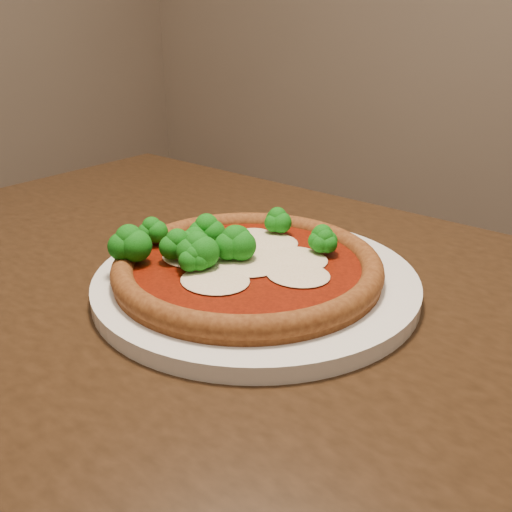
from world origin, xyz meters
The scene contains 3 objects.
dining_table centered at (-0.18, 0.16, 0.64)m, with size 1.21×0.82×0.75m.
plate centered at (-0.17, 0.16, 0.76)m, with size 0.36×0.36×0.02m, color white.
pizza centered at (-0.18, 0.16, 0.78)m, with size 0.29×0.29×0.06m.
Camera 1 is at (0.15, -0.31, 1.04)m, focal length 40.00 mm.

